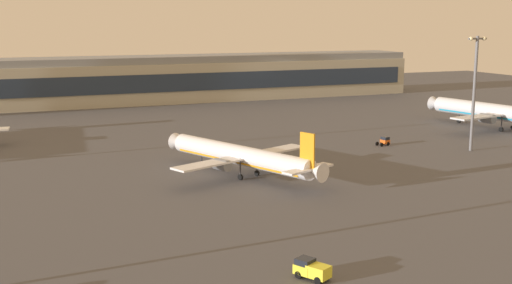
% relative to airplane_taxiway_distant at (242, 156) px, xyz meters
% --- Properties ---
extents(ground_plane, '(416.00, 416.00, 0.00)m').
position_rel_airplane_taxiway_distant_xyz_m(ground_plane, '(6.81, -14.93, -3.92)').
color(ground_plane, '#4C4C51').
extents(terminal_building, '(157.72, 22.40, 16.40)m').
position_rel_airplane_taxiway_distant_xyz_m(terminal_building, '(31.77, 118.00, 4.17)').
color(terminal_building, '#B2AD99').
rests_on(terminal_building, ground).
extents(airplane_taxiway_distant, '(30.46, 38.61, 10.38)m').
position_rel_airplane_taxiway_distant_xyz_m(airplane_taxiway_distant, '(0.00, 0.00, 0.00)').
color(airplane_taxiway_distant, white).
rests_on(airplane_taxiway_distant, ground).
extents(airplane_mid_apron, '(36.72, 46.91, 12.10)m').
position_rel_airplane_taxiway_distant_xyz_m(airplane_mid_apron, '(83.31, 23.08, 0.65)').
color(airplane_mid_apron, silver).
rests_on(airplane_mid_apron, ground).
extents(pushback_tug, '(3.38, 2.39, 2.05)m').
position_rel_airplane_taxiway_distant_xyz_m(pushback_tug, '(42.21, 16.01, -2.86)').
color(pushback_tug, '#D85919').
rests_on(pushback_tug, ground).
extents(maintenance_van, '(3.67, 4.58, 2.25)m').
position_rel_airplane_taxiway_distant_xyz_m(maintenance_van, '(-10.16, -49.14, -2.74)').
color(maintenance_van, yellow).
rests_on(maintenance_van, ground).
extents(apron_light_central, '(4.80, 0.90, 25.69)m').
position_rel_airplane_taxiway_distant_xyz_m(apron_light_central, '(56.81, 3.33, 10.77)').
color(apron_light_central, slate).
rests_on(apron_light_central, ground).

